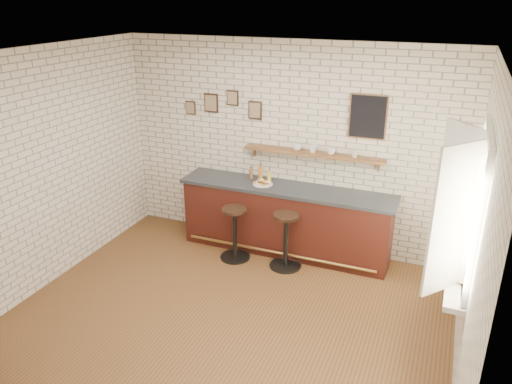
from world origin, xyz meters
TOP-DOWN VIEW (x-y plane):
  - ground at (0.00, 0.00)m, footprint 5.00×5.00m
  - bar_counter at (0.09, 1.70)m, footprint 3.10×0.65m
  - sandwich_plate at (-0.26, 1.67)m, footprint 0.28×0.28m
  - ciabatta_sandwich at (-0.25, 1.67)m, footprint 0.20×0.13m
  - potato_chips at (-0.28, 1.67)m, footprint 0.25×0.18m
  - bitters_bottle_brown at (-0.51, 1.84)m, footprint 0.06×0.06m
  - bitters_bottle_white at (-0.36, 1.84)m, footprint 0.05×0.05m
  - bitters_bottle_amber at (-0.36, 1.84)m, footprint 0.06×0.06m
  - condiment_bottle_yellow at (-0.22, 1.84)m, footprint 0.05×0.05m
  - bar_stool_left at (-0.50, 1.22)m, footprint 0.43×0.43m
  - bar_stool_right at (0.25, 1.26)m, footprint 0.44×0.44m
  - wall_shelf at (0.40, 1.90)m, footprint 2.00×0.18m
  - shelf_cup_a at (0.17, 1.90)m, footprint 0.17×0.17m
  - shelf_cup_b at (0.40, 1.90)m, footprint 0.15×0.15m
  - shelf_cup_c at (0.66, 1.90)m, footprint 0.16×0.16m
  - shelf_cup_d at (0.98, 1.90)m, footprint 0.12×0.12m
  - back_wall_decor at (0.23, 1.98)m, footprint 2.96×0.02m
  - window_sill at (2.40, 0.30)m, footprint 0.20×1.35m
  - casement_window at (2.36, 0.30)m, footprint 0.40×1.30m
  - book_lower at (2.38, 0.25)m, footprint 0.24×0.27m
  - book_upper at (2.38, 0.21)m, footprint 0.26×0.30m

SIDE VIEW (x-z plane):
  - ground at x=0.00m, z-range 0.00..0.00m
  - bar_stool_left at x=-0.50m, z-range 0.03..0.80m
  - bar_stool_right at x=0.25m, z-range 0.03..0.83m
  - bar_counter at x=0.09m, z-range 0.00..1.01m
  - window_sill at x=2.40m, z-range 0.87..0.93m
  - book_lower at x=2.38m, z-range 0.93..0.95m
  - book_upper at x=2.38m, z-range 0.95..0.97m
  - sandwich_plate at x=-0.26m, z-range 1.01..1.02m
  - potato_chips at x=-0.28m, z-range 1.02..1.02m
  - ciabatta_sandwich at x=-0.25m, z-range 1.02..1.09m
  - condiment_bottle_yellow at x=-0.22m, z-range 1.00..1.17m
  - bitters_bottle_brown at x=-0.51m, z-range 0.99..1.18m
  - bitters_bottle_white at x=-0.36m, z-range 0.99..1.20m
  - bitters_bottle_amber at x=-0.36m, z-range 0.99..1.24m
  - wall_shelf at x=0.40m, z-range 1.39..1.57m
  - shelf_cup_d at x=0.98m, z-range 1.50..1.59m
  - shelf_cup_c at x=0.66m, z-range 1.50..1.59m
  - shelf_cup_a at x=0.17m, z-range 1.50..1.59m
  - shelf_cup_b at x=0.40m, z-range 1.50..1.60m
  - casement_window at x=2.36m, z-range 0.87..2.43m
  - back_wall_decor at x=0.23m, z-range 1.77..2.33m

